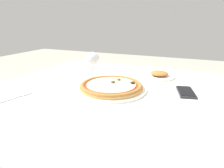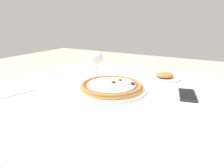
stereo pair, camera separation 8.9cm
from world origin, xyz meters
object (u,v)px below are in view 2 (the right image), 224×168
object	(u,v)px
dining_table	(110,106)
side_plate	(164,76)
pizza_plate	(112,87)
fork	(19,93)
wine_glass_far_left	(96,59)
cell_phone	(187,95)

from	to	relation	value
dining_table	side_plate	world-z (taller)	side_plate
pizza_plate	fork	world-z (taller)	pizza_plate
pizza_plate	wine_glass_far_left	size ratio (longest dim) A/B	2.22
dining_table	wine_glass_far_left	bearing A→B (deg)	139.16
dining_table	wine_glass_far_left	xyz separation A→B (m)	(-0.18, 0.15, 0.19)
dining_table	side_plate	distance (m)	0.38
dining_table	pizza_plate	xyz separation A→B (m)	(0.00, 0.01, 0.10)
side_plate	dining_table	bearing A→B (deg)	-118.97
cell_phone	side_plate	xyz separation A→B (m)	(-0.16, 0.21, 0.01)
fork	cell_phone	xyz separation A→B (m)	(0.67, 0.34, 0.00)
pizza_plate	wine_glass_far_left	distance (m)	0.25
fork	wine_glass_far_left	xyz separation A→B (m)	(0.16, 0.39, 0.10)
dining_table	fork	bearing A→B (deg)	-144.89
fork	pizza_plate	bearing A→B (deg)	36.08
pizza_plate	cell_phone	bearing A→B (deg)	15.98
dining_table	fork	distance (m)	0.43
wine_glass_far_left	side_plate	xyz separation A→B (m)	(0.35, 0.16, -0.09)
fork	wine_glass_far_left	world-z (taller)	wine_glass_far_left
wine_glass_far_left	cell_phone	world-z (taller)	wine_glass_far_left
pizza_plate	wine_glass_far_left	bearing A→B (deg)	141.94
pizza_plate	fork	distance (m)	0.43
wine_glass_far_left	side_plate	size ratio (longest dim) A/B	0.85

